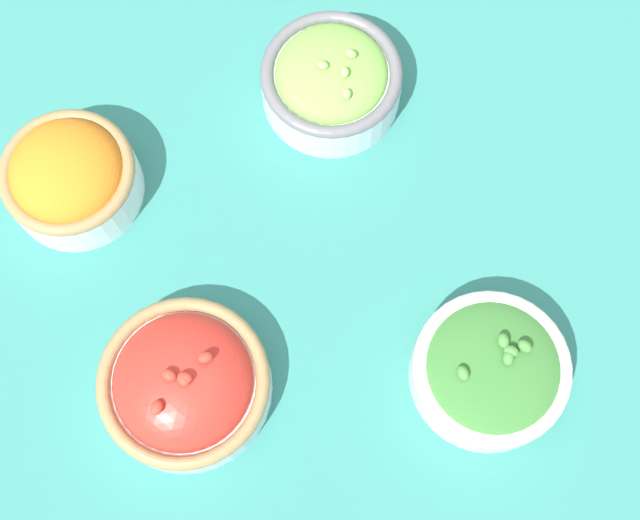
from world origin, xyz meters
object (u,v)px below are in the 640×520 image
(bowl_lettuce, at_px, (331,80))
(bowl_cherry_tomatoes, at_px, (184,383))
(bowl_carrots, at_px, (70,176))
(bowl_broccoli, at_px, (493,365))

(bowl_lettuce, relative_size, bowl_cherry_tomatoes, 0.90)
(bowl_cherry_tomatoes, relative_size, bowl_carrots, 1.20)
(bowl_broccoli, relative_size, bowl_lettuce, 1.01)
(bowl_cherry_tomatoes, distance_m, bowl_carrots, 0.21)
(bowl_broccoli, height_order, bowl_carrots, bowl_carrots)
(bowl_cherry_tomatoes, bearing_deg, bowl_carrots, 154.62)
(bowl_broccoli, relative_size, bowl_carrots, 1.09)
(bowl_lettuce, xyz_separation_m, bowl_carrots, (-0.14, -0.21, 0.00))
(bowl_lettuce, distance_m, bowl_carrots, 0.25)
(bowl_lettuce, distance_m, bowl_cherry_tomatoes, 0.30)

